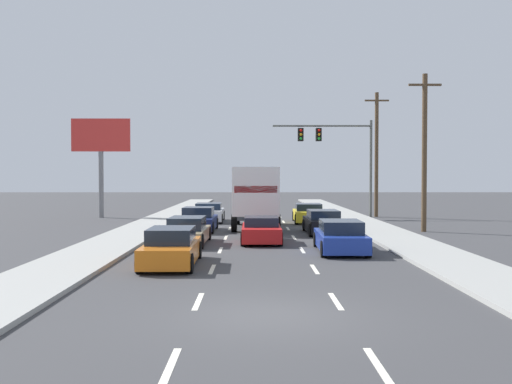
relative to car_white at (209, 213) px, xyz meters
The scene contains 17 objects.
ground_plane 3.69m from the car_white, 25.29° to the right, with size 140.00×140.00×0.00m, color #3D3D3F.
sidewalk_right 11.91m from the car_white, 33.43° to the right, with size 2.77×80.00×0.14m, color #9E9E99.
sidewalk_left 7.38m from the car_white, 117.05° to the right, with size 2.77×80.00×0.14m, color #9E9E99.
lane_markings 6.09m from the car_white, 57.15° to the right, with size 3.54×62.00×0.01m.
car_white is the anchor object (origin of this frame).
car_navy 6.74m from the car_white, 90.68° to the right, with size 1.99×4.21×1.35m.
car_tan 12.95m from the car_white, 90.06° to the right, with size 1.88×4.61×1.24m.
car_orange 19.23m from the car_white, 89.63° to the right, with size 1.84×4.48×1.30m.
box_truck 6.17m from the car_white, 58.62° to the right, with size 2.74×7.77×3.55m.
car_red 12.71m from the car_white, 74.80° to the right, with size 1.86×4.05×1.20m.
car_yellow 6.64m from the car_white, ahead, with size 2.05×4.38×1.25m.
car_black 10.53m from the car_white, 50.56° to the right, with size 1.90×4.52×1.26m.
car_blue 16.97m from the car_white, 67.48° to the right, with size 1.99×4.47×1.29m.
traffic_signal_mast 10.82m from the car_white, 25.80° to the left, with size 7.36×0.69×7.18m.
utility_pole_mid 14.77m from the car_white, 29.68° to the right, with size 1.80×0.28×8.67m.
utility_pole_far 13.73m from the car_white, 21.17° to the left, with size 1.80×0.28×9.29m.
roadside_billboard 10.25m from the car_white, 153.91° to the left, with size 4.29×0.36×7.26m.
Camera 1 is at (-0.35, -13.15, 3.12)m, focal length 41.75 mm.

